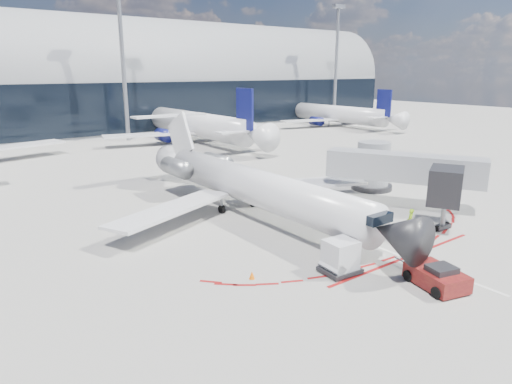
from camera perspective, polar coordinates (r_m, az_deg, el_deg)
ground at (r=38.24m, az=4.09°, el=-2.73°), size 260.00×260.00×0.00m
apron_centerline at (r=39.71m, az=2.21°, el=-2.02°), size 0.25×40.00×0.01m
apron_stop_bar at (r=31.00m, az=18.18°, el=-7.79°), size 14.00×0.25×0.01m
terminal_building at (r=95.59m, az=-22.66°, el=12.01°), size 150.00×24.15×24.00m
jet_bridge at (r=42.52m, az=16.95°, el=2.65°), size 10.03×15.20×4.90m
light_mast_centre at (r=80.87m, az=-16.28°, el=15.04°), size 0.70×0.70×25.00m
light_mast_east at (r=109.21m, az=9.97°, el=15.23°), size 0.70×0.70×25.00m
regional_jet at (r=37.43m, az=-1.09°, el=1.02°), size 25.02×30.85×7.73m
pushback_tug at (r=27.45m, az=21.66°, el=-9.81°), size 2.85×5.24×1.34m
ramp_worker at (r=35.18m, az=18.70°, el=-3.49°), size 0.82×0.74×1.89m
uld_container at (r=27.48m, az=10.51°, el=-7.99°), size 2.31×2.02×2.02m
safety_cone_left at (r=26.59m, az=-0.51°, el=-10.34°), size 0.34×0.34×0.47m
bg_airliner_1 at (r=78.00m, az=-7.98°, el=10.53°), size 35.59×37.68×11.51m
bg_airliner_2 at (r=101.28m, az=9.66°, el=11.06°), size 31.22×33.05×10.10m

